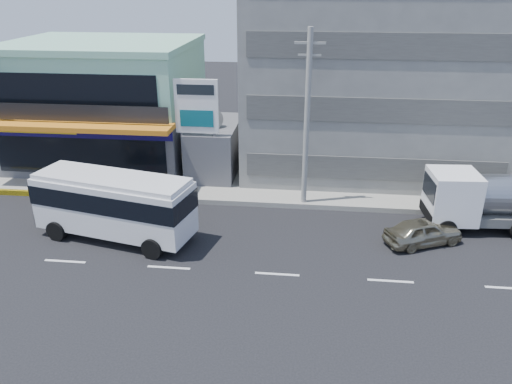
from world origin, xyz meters
TOP-DOWN VIEW (x-y plane):
  - ground at (0.00, 0.00)m, footprint 120.00×120.00m
  - sidewalk at (5.00, 9.50)m, footprint 70.00×5.00m
  - shop_building at (-8.00, 13.95)m, footprint 12.40×11.70m
  - concrete_building at (10.00, 15.00)m, footprint 16.00×12.00m
  - gap_structure at (0.00, 12.00)m, footprint 3.00×6.00m
  - satellite_dish at (0.00, 11.00)m, footprint 1.50×1.50m
  - billboard at (-0.50, 9.20)m, footprint 2.60×0.18m
  - utility_pole_near at (6.00, 7.40)m, footprint 1.60×0.30m
  - minibus at (-3.37, 2.57)m, footprint 8.42×4.29m
  - sedan at (12.00, 3.61)m, footprint 4.23×3.02m
  - tanker_truck at (16.10, 5.71)m, footprint 8.09×3.02m
  - motorcycle_rider at (-4.00, 6.80)m, footprint 1.72×0.97m

SIDE VIEW (x-z plane):
  - ground at x=0.00m, z-range 0.00..0.00m
  - sidewalk at x=5.00m, z-range 0.00..0.30m
  - sedan at x=12.00m, z-range 0.00..1.34m
  - motorcycle_rider at x=-4.00m, z-range -0.36..1.73m
  - tanker_truck at x=16.10m, z-range 0.12..3.25m
  - gap_structure at x=0.00m, z-range 0.00..3.50m
  - minibus at x=-3.37m, z-range 0.33..3.69m
  - satellite_dish at x=0.00m, z-range 3.50..3.65m
  - shop_building at x=-8.00m, z-range 0.00..8.00m
  - billboard at x=-0.50m, z-range 1.48..8.38m
  - utility_pole_near at x=6.00m, z-range 0.15..10.15m
  - concrete_building at x=10.00m, z-range 0.00..14.00m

